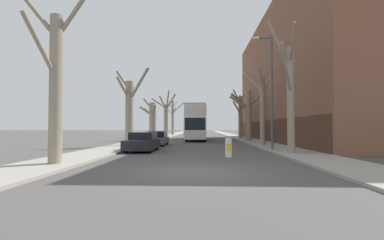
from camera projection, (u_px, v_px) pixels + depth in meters
The scene contains 18 objects.
ground_plane at pixel (193, 172), 9.67m from camera, with size 300.00×300.00×0.00m, color #4C4947.
sidewalk_left at pixel (173, 134), 59.86m from camera, with size 2.96×120.00×0.12m, color gray.
sidewalk_right at pixel (228, 134), 59.37m from camera, with size 2.96×120.00×0.12m, color gray.
building_facade_right at pixel (306, 78), 30.99m from camera, with size 10.08×32.88×15.31m.
street_tree_left_0 at pixel (55, 79), 11.27m from camera, with size 3.28×3.24×8.24m.
street_tree_left_1 at pixel (130, 109), 22.60m from camera, with size 3.18×1.93×6.93m.
street_tree_left_2 at pixel (152, 120), 32.85m from camera, with size 2.38×2.14×5.56m.
street_tree_left_3 at pixel (166, 117), 44.89m from camera, with size 4.28×2.62×8.05m.
street_tree_left_4 at pixel (173, 116), 55.87m from camera, with size 5.33×3.30×7.73m.
street_tree_right_0 at pixel (290, 94), 16.06m from camera, with size 1.84×2.81×8.38m.
street_tree_right_1 at pixel (262, 105), 23.70m from camera, with size 3.20×3.25×8.04m.
street_tree_right_2 at pixel (248, 114), 30.84m from camera, with size 4.00×2.07×6.18m.
street_tree_right_3 at pixel (240, 115), 38.18m from camera, with size 2.28×2.22×7.37m.
double_decker_bus at pixel (196, 121), 34.19m from camera, with size 2.54×11.97×4.44m.
parked_car_0 at pixel (143, 142), 18.31m from camera, with size 1.86×4.21×1.34m.
parked_car_1 at pixel (157, 139), 24.09m from camera, with size 1.79×4.16×1.33m.
lamp_post at pixel (270, 87), 18.50m from camera, with size 1.40×0.20×8.34m.
traffic_bollard at pixel (229, 148), 14.45m from camera, with size 0.37×0.38×1.10m.
Camera 1 is at (0.34, -9.72, 1.68)m, focal length 24.00 mm.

